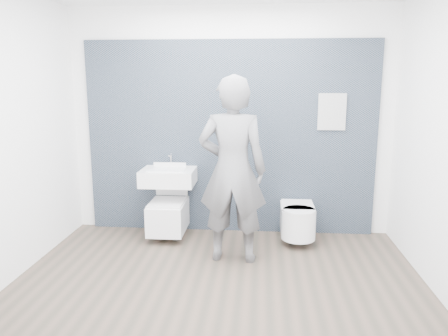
# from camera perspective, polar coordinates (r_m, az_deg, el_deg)

# --- Properties ---
(ground) EXTENTS (4.00, 4.00, 0.00)m
(ground) POSITION_cam_1_polar(r_m,az_deg,el_deg) (4.41, -0.68, -14.45)
(ground) COLOR #4E3F34
(ground) RESTS_ON ground
(room_shell) EXTENTS (4.00, 4.00, 4.00)m
(room_shell) POSITION_cam_1_polar(r_m,az_deg,el_deg) (3.96, -0.74, 8.76)
(room_shell) COLOR white
(room_shell) RESTS_ON ground
(tile_wall) EXTENTS (3.60, 0.06, 2.40)m
(tile_wall) POSITION_cam_1_polar(r_m,az_deg,el_deg) (5.76, 0.74, -8.03)
(tile_wall) COLOR black
(tile_wall) RESTS_ON ground
(washbasin) EXTENTS (0.65, 0.49, 0.49)m
(washbasin) POSITION_cam_1_polar(r_m,az_deg,el_deg) (5.39, -7.29, -1.10)
(washbasin) COLOR white
(washbasin) RESTS_ON ground
(toilet_square) EXTENTS (0.43, 0.62, 0.83)m
(toilet_square) POSITION_cam_1_polar(r_m,az_deg,el_deg) (5.45, -7.30, -6.02)
(toilet_square) COLOR white
(toilet_square) RESTS_ON ground
(toilet_rounded) EXTENTS (0.40, 0.67, 0.36)m
(toilet_rounded) POSITION_cam_1_polar(r_m,az_deg,el_deg) (5.33, 9.61, -6.77)
(toilet_rounded) COLOR white
(toilet_rounded) RESTS_ON ground
(info_placard) EXTENTS (0.33, 0.03, 0.44)m
(info_placard) POSITION_cam_1_polar(r_m,az_deg,el_deg) (5.77, 13.16, -8.32)
(info_placard) COLOR silver
(info_placard) RESTS_ON ground
(visitor) EXTENTS (0.74, 0.50, 1.98)m
(visitor) POSITION_cam_1_polar(r_m,az_deg,el_deg) (4.58, 1.10, -0.31)
(visitor) COLOR slate
(visitor) RESTS_ON ground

